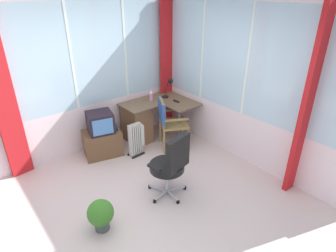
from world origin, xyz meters
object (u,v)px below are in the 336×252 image
at_px(spray_bottle, 151,96).
at_px(wooden_armchair, 167,118).
at_px(space_heater, 137,139).
at_px(potted_plant, 101,214).
at_px(desk_lamp, 170,85).
at_px(tv_remote, 176,101).
at_px(office_chair, 171,162).
at_px(tv_on_stand, 102,136).
at_px(desk, 140,121).

height_order(spray_bottle, wooden_armchair, spray_bottle).
xyz_separation_m(space_heater, potted_plant, (-1.33, -1.20, -0.07)).
distance_m(desk_lamp, tv_remote, 0.37).
distance_m(office_chair, tv_on_stand, 1.66).
bearing_deg(desk, tv_remote, -26.12).
height_order(spray_bottle, office_chair, office_chair).
bearing_deg(tv_remote, tv_on_stand, 168.80).
xyz_separation_m(spray_bottle, tv_on_stand, (-1.14, -0.06, -0.48)).
relative_size(desk, office_chair, 1.27).
bearing_deg(desk, desk_lamp, -3.82).
distance_m(tv_on_stand, potted_plant, 1.80).
distance_m(desk_lamp, spray_bottle, 0.44).
distance_m(desk, spray_bottle, 0.53).
height_order(desk_lamp, tv_on_stand, desk_lamp).
relative_size(spray_bottle, potted_plant, 0.51).
relative_size(office_chair, tv_on_stand, 1.21).
distance_m(tv_on_stand, space_heater, 0.61).
distance_m(spray_bottle, office_chair, 1.94).
xyz_separation_m(desk, spray_bottle, (0.30, 0.03, 0.44)).
bearing_deg(desk_lamp, potted_plant, -146.81).
bearing_deg(desk, tv_on_stand, -177.82).
bearing_deg(space_heater, wooden_armchair, -13.45).
height_order(desk, desk_lamp, desk_lamp).
xyz_separation_m(desk_lamp, potted_plant, (-2.40, -1.57, -0.76)).
distance_m(desk, potted_plant, 2.35).
bearing_deg(desk_lamp, spray_bottle, 169.84).
xyz_separation_m(desk, tv_on_stand, (-0.84, -0.03, -0.04)).
height_order(tv_remote, spray_bottle, spray_bottle).
distance_m(tv_remote, office_chair, 1.85).
relative_size(wooden_armchair, office_chair, 0.96).
xyz_separation_m(desk, potted_plant, (-1.69, -1.62, -0.16)).
distance_m(spray_bottle, potted_plant, 2.65).
distance_m(desk_lamp, tv_on_stand, 1.67).
bearing_deg(tv_remote, wooden_armchair, -150.50).
height_order(spray_bottle, space_heater, spray_bottle).
bearing_deg(desk_lamp, tv_on_stand, 179.43).
relative_size(desk_lamp, tv_on_stand, 0.48).
distance_m(desk, space_heater, 0.56).
bearing_deg(desk_lamp, tv_remote, -102.66).
xyz_separation_m(spray_bottle, space_heater, (-0.66, -0.44, -0.53)).
height_order(office_chair, tv_on_stand, office_chair).
bearing_deg(tv_remote, desk, 153.53).
height_order(wooden_armchair, office_chair, office_chair).
height_order(desk, potted_plant, desk).
bearing_deg(desk_lamp, wooden_armchair, -133.41).
distance_m(office_chair, space_heater, 1.29).
relative_size(desk, spray_bottle, 5.84).
height_order(tv_on_stand, space_heater, tv_on_stand).
bearing_deg(office_chair, spray_bottle, 61.96).
bearing_deg(tv_on_stand, potted_plant, -118.39).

